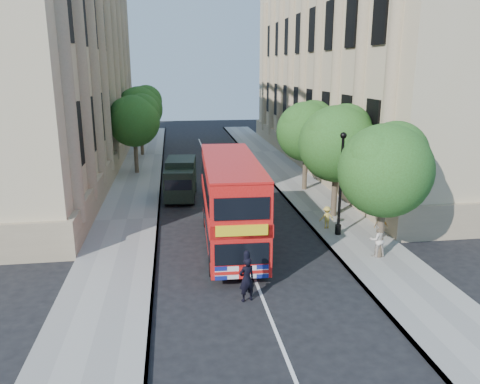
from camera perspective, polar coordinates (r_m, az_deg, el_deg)
name	(u,v)px	position (r m, az deg, el deg)	size (l,w,h in m)	color
ground	(263,300)	(17.65, 2.84, -13.00)	(120.00, 120.00, 0.00)	black
pavement_right	(327,211)	(28.01, 10.52, -2.32)	(3.50, 80.00, 0.12)	gray
pavement_left	(127,220)	(26.72, -13.60, -3.35)	(3.50, 80.00, 0.12)	gray
building_right	(370,58)	(42.76, 15.58, 15.45)	(12.00, 38.00, 18.00)	#C5B289
building_left	(29,57)	(40.73, -24.36, 14.74)	(12.00, 38.00, 18.00)	#C5B289
tree_right_near	(386,165)	(20.77, 17.39, 3.11)	(4.00, 4.00, 6.08)	#473828
tree_right_mid	(338,140)	(26.18, 11.84, 6.26)	(4.20, 4.20, 6.37)	#473828
tree_right_far	(307,128)	(31.85, 8.16, 7.70)	(4.00, 4.00, 6.15)	#473828
tree_left_far	(134,118)	(37.62, -12.75, 8.79)	(4.00, 4.00, 6.30)	#473828
tree_left_back	(140,106)	(45.55, -12.04, 10.19)	(4.20, 4.20, 6.65)	#473828
lamp_post	(340,188)	(23.48, 12.14, 0.44)	(0.32, 0.32, 5.16)	black
double_decker_bus	(231,200)	(21.72, -1.11, -1.02)	(2.70, 9.05, 4.14)	red
box_van	(181,180)	(30.30, -7.24, 1.45)	(2.19, 4.56, 2.53)	black
police_constable	(247,279)	(17.20, 0.82, -10.60)	(0.62, 0.41, 1.70)	black
woman_pedestrian	(377,240)	(21.63, 16.40, -5.58)	(0.76, 0.59, 1.56)	beige
child_a	(381,227)	(24.04, 16.80, -4.06)	(0.67, 0.28, 1.15)	gold
child_b	(327,217)	(24.77, 10.53, -3.06)	(0.76, 0.44, 1.18)	gold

